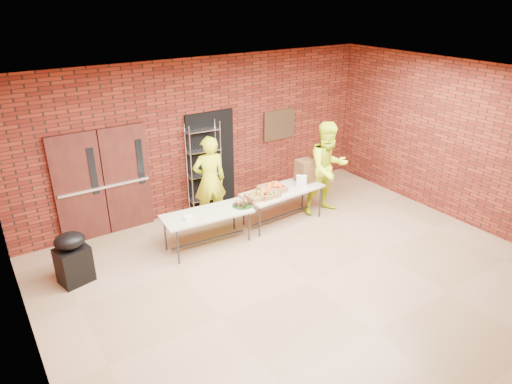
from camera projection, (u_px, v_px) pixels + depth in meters
room at (313, 193)px, 6.85m from camera, size 8.08×7.08×3.28m
double_doors at (104, 183)px, 8.58m from camera, size 1.78×0.12×2.10m
dark_doorway at (211, 160)px, 9.76m from camera, size 1.10×0.06×2.10m
bronze_plaque at (279, 125)px, 10.45m from camera, size 0.85×0.04×0.70m
wire_rack at (204, 168)px, 9.56m from camera, size 0.73×0.30×1.94m
table_left at (207, 216)px, 8.31m from camera, size 1.69×0.82×0.67m
table_right at (283, 192)px, 9.21m from camera, size 1.75×0.81×0.70m
basket_bananas at (257, 196)px, 8.75m from camera, size 0.40×0.31×0.13m
basket_oranges at (272, 189)px, 9.05m from camera, size 0.50×0.39×0.15m
basket_apples at (269, 194)px, 8.84m from camera, size 0.40×0.31×0.12m
muffin_tray at (242, 203)px, 8.56m from camera, size 0.39×0.39×0.10m
napkin_box at (189, 217)px, 8.07m from camera, size 0.17×0.11×0.06m
coffee_dispenser at (305, 171)px, 9.48m from camera, size 0.36×0.32×0.47m
cup_stack_front at (301, 182)px, 9.24m from camera, size 0.08×0.08×0.25m
cup_stack_mid at (305, 181)px, 9.27m from camera, size 0.08×0.08×0.25m
cup_stack_back at (298, 181)px, 9.29m from camera, size 0.08×0.08×0.24m
covered_grill at (73, 258)px, 7.33m from camera, size 0.57×0.51×0.90m
volunteer_woman at (210, 180)px, 9.09m from camera, size 0.74×0.56×1.82m
volunteer_man at (328, 168)px, 9.48m from camera, size 1.03×0.84×1.98m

